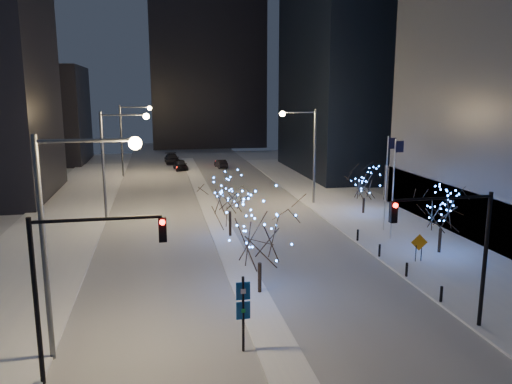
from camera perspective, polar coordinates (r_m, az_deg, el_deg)
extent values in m
plane|color=silver|center=(23.46, 2.95, -18.53)|extent=(160.00, 160.00, 0.00)
cube|color=#AEB3BD|center=(56.17, -5.76, -0.74)|extent=(20.00, 130.00, 0.02)
cube|color=white|center=(51.30, -5.22, -1.81)|extent=(2.00, 80.00, 0.15)
cube|color=white|center=(45.98, 15.14, -3.71)|extent=(10.00, 90.00, 0.15)
cube|color=white|center=(42.33, -23.00, -5.52)|extent=(8.00, 90.00, 0.15)
cube|color=black|center=(92.20, -24.54, 8.00)|extent=(18.00, 16.00, 16.00)
cube|color=black|center=(112.65, -5.72, 15.98)|extent=(24.00, 14.00, 42.00)
cylinder|color=#595E66|center=(23.25, -23.07, -6.29)|extent=(0.24, 0.24, 10.00)
cylinder|color=#595E66|center=(22.00, -18.90, 5.58)|extent=(4.00, 0.16, 0.16)
sphere|color=#FBC07D|center=(21.84, -13.65, 5.43)|extent=(0.56, 0.56, 0.56)
cylinder|color=#595E66|center=(47.45, -17.05, 2.72)|extent=(0.24, 0.24, 10.00)
cylinder|color=#595E66|center=(46.85, -14.93, 8.51)|extent=(4.00, 0.16, 0.16)
sphere|color=#FBC07D|center=(46.78, -12.45, 8.44)|extent=(0.56, 0.56, 0.56)
cylinder|color=#595E66|center=(72.20, -15.12, 5.60)|extent=(0.24, 0.24, 10.00)
cylinder|color=#595E66|center=(71.81, -13.70, 9.40)|extent=(4.00, 0.16, 0.16)
sphere|color=#FBC07D|center=(71.76, -12.08, 9.35)|extent=(0.56, 0.56, 0.56)
cylinder|color=#595E66|center=(52.67, 6.69, 3.94)|extent=(0.24, 0.24, 10.00)
cylinder|color=#595E66|center=(51.77, 4.95, 9.07)|extent=(3.50, 0.16, 0.16)
sphere|color=#FBC07D|center=(51.32, 3.04, 8.91)|extent=(0.56, 0.56, 0.56)
cylinder|color=black|center=(21.90, -23.82, -11.59)|extent=(0.20, 0.20, 7.00)
cylinder|color=black|center=(20.45, -17.71, -3.00)|extent=(5.00, 0.14, 0.14)
cube|color=black|center=(20.45, -10.63, -4.25)|extent=(0.32, 0.28, 1.00)
sphere|color=#FF0C05|center=(20.18, -10.66, -3.43)|extent=(0.22, 0.22, 0.22)
cylinder|color=black|center=(27.16, 24.68, -7.26)|extent=(0.20, 0.20, 7.00)
cylinder|color=black|center=(24.97, 20.64, -0.67)|extent=(5.00, 0.14, 0.14)
cube|color=black|center=(23.87, 15.43, -2.22)|extent=(0.32, 0.28, 1.00)
sphere|color=#FF0C05|center=(23.64, 15.66, -1.49)|extent=(0.22, 0.22, 0.22)
cylinder|color=silver|center=(40.72, 15.38, 0.25)|extent=(0.10, 0.10, 8.00)
cube|color=black|center=(40.39, 16.08, 5.01)|extent=(0.70, 0.03, 0.90)
cylinder|color=silver|center=(43.19, 14.63, 0.90)|extent=(0.10, 0.10, 8.00)
cube|color=black|center=(42.88, 15.27, 5.39)|extent=(0.70, 0.03, 0.90)
cylinder|color=black|center=(30.29, 20.41, -10.87)|extent=(0.16, 0.16, 0.90)
cylinder|color=black|center=(33.52, 16.84, -8.48)|extent=(0.16, 0.16, 0.90)
cylinder|color=black|center=(36.89, 13.93, -6.50)|extent=(0.16, 0.16, 0.90)
cylinder|color=black|center=(40.38, 11.54, -4.84)|extent=(0.16, 0.16, 0.90)
imported|color=black|center=(77.46, -8.63, 3.09)|extent=(2.30, 4.81, 1.58)
imported|color=black|center=(78.96, -4.03, 3.24)|extent=(1.80, 4.04, 1.29)
imported|color=black|center=(84.72, -9.57, 3.76)|extent=(2.59, 5.66, 1.61)
cylinder|color=black|center=(29.58, 0.42, -9.74)|extent=(0.22, 0.22, 1.79)
cylinder|color=black|center=(40.84, -2.97, -3.62)|extent=(0.22, 0.22, 2.03)
cylinder|color=black|center=(39.03, 20.26, -5.21)|extent=(0.22, 0.22, 1.79)
cylinder|color=black|center=(49.62, 12.19, -1.51)|extent=(0.22, 0.22, 1.47)
cylinder|color=black|center=(23.20, -1.47, -13.83)|extent=(0.12, 0.12, 3.62)
cube|color=#0C468E|center=(22.75, -1.49, -11.24)|extent=(0.64, 0.10, 0.83)
cube|color=#0C468E|center=(23.12, -1.48, -13.37)|extent=(0.64, 0.10, 0.83)
cylinder|color=black|center=(36.51, 17.79, -6.70)|extent=(0.06, 0.06, 1.15)
cylinder|color=black|center=(36.71, 18.37, -6.64)|extent=(0.06, 0.06, 1.15)
cube|color=orange|center=(36.38, 18.16, -5.49)|extent=(1.18, 0.21, 1.18)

